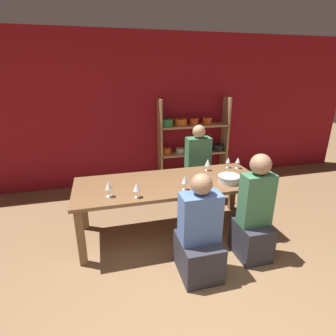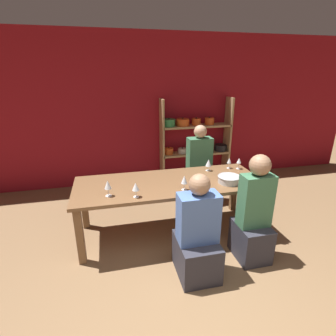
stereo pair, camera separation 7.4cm
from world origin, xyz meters
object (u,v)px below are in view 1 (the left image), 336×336
Objects in this scene: wine_glass_white_b at (238,161)px; person_near_b at (254,219)px; wine_glass_empty_a at (228,160)px; wine_bottle_green at (258,175)px; person_far_a at (197,174)px; shelf_unit at (192,149)px; mixing_bowl at (229,178)px; wine_glass_white_a at (185,180)px; wine_glass_empty_b at (137,187)px; dining_table at (170,188)px; wine_glass_red_b at (109,186)px; person_near_a at (199,239)px; wine_glass_red_a at (208,163)px.

person_near_b is (-0.28, -0.94, -0.37)m from wine_glass_white_b.
wine_glass_white_b is (0.12, -0.05, 0.01)m from wine_glass_empty_a.
person_far_a is (-0.31, 1.20, -0.40)m from wine_bottle_green.
person_far_a is 1.02× the size of person_near_b.
mixing_bowl is at bearing -95.71° from shelf_unit.
shelf_unit is 2.12m from wine_glass_white_a.
mixing_bowl is 0.54m from wine_glass_empty_a.
dining_table is at bearing 35.30° from wine_glass_empty_b.
person_far_a is at bearing 35.87° from wine_glass_red_b.
person_far_a reaches higher than mixing_bowl.
wine_glass_white_b reaches higher than dining_table.
person_near_b is (1.25, -0.37, -0.37)m from wine_glass_empty_b.
wine_glass_red_b is 1.21× the size of wine_glass_empty_a.
wine_glass_red_b is at bearing -162.79° from wine_glass_empty_a.
wine_glass_empty_a is 0.12× the size of person_far_a.
wine_glass_white_a is at bearing -2.38° from wine_glass_red_b.
wine_glass_empty_a is 0.13m from wine_glass_white_b.
dining_table is at bearing 138.32° from person_near_b.
dining_table is at bearing 96.47° from person_near_a.
wine_glass_red_b is at bearing 35.87° from person_far_a.
wine_glass_red_b is (-0.86, 0.04, 0.01)m from wine_glass_white_a.
mixing_bowl is at bearing 7.35° from wine_glass_white_a.
wine_bottle_green is 0.29× the size of person_near_b.
shelf_unit is 0.92m from person_far_a.
wine_bottle_green is 1.75m from wine_glass_red_b.
wine_glass_red_b is at bearing 145.84° from person_near_a.
dining_table is 0.75m from mixing_bowl.
wine_bottle_green is 0.89m from wine_glass_white_a.
dining_table is at bearing -118.11° from shelf_unit.
person_near_a is at bearing -83.53° from dining_table.
wine_glass_white_a is 1.09m from wine_glass_white_b.
wine_glass_white_a is (-0.61, -0.08, 0.08)m from mixing_bowl.
wine_glass_empty_a reaches higher than dining_table.
mixing_bowl is at bearing 1.64° from wine_glass_red_b.
mixing_bowl is (0.71, -0.19, 0.13)m from dining_table.
wine_bottle_green is at bearing 25.09° from person_near_a.
wine_glass_empty_b is at bearing -151.16° from wine_glass_red_a.
mixing_bowl is 1.58× the size of wine_glass_white_a.
person_near_b is at bearing -123.17° from wine_bottle_green.
person_near_a is at bearing -107.94° from shelf_unit.
wine_glass_white_b reaches higher than mixing_bowl.
person_near_b is (0.69, 0.11, 0.06)m from person_near_a.
wine_glass_empty_a is (0.84, 0.56, -0.01)m from wine_glass_white_a.
shelf_unit reaches higher than wine_glass_empty_b.
wine_glass_red_b is (-0.76, -0.23, 0.21)m from dining_table.
shelf_unit is 1.25× the size of person_far_a.
wine_glass_empty_a is at bearing 33.93° from wine_glass_white_a.
wine_glass_empty_a is at bearing 156.19° from wine_glass_white_b.
dining_table is at bearing 164.97° from mixing_bowl.
wine_glass_red_b is 0.15× the size of person_near_b.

